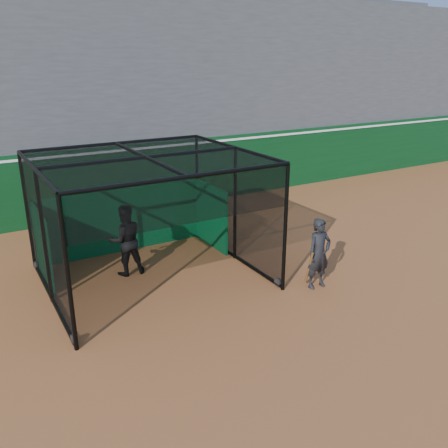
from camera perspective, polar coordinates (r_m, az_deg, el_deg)
ground at (r=10.79m, az=1.38°, el=-10.90°), size 120.00×120.00×0.00m
outfield_wall at (r=17.63m, az=-13.30°, el=5.24°), size 50.00×0.50×2.50m
grandstand at (r=20.80m, az=-17.29°, el=15.90°), size 50.00×7.85×8.95m
batting_cage at (r=12.05m, az=-9.00°, el=0.48°), size 5.15×4.64×3.18m
batter at (r=12.61m, az=-11.78°, el=-1.90°), size 0.98×0.79×1.90m
on_deck_player at (r=11.88m, az=11.35°, el=-3.53°), size 0.66×0.45×1.79m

